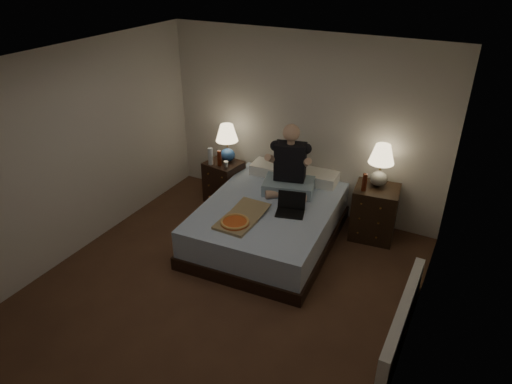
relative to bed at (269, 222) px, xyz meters
The scene contains 19 objects.
floor 1.24m from the bed, 91.28° to the right, with size 4.00×4.50×0.00m, color brown.
ceiling 2.55m from the bed, 91.28° to the right, with size 4.00×4.50×0.00m, color white.
wall_back 1.43m from the bed, 91.50° to the left, with size 4.00×2.50×0.00m, color beige.
wall_front 3.60m from the bed, 90.45° to the right, with size 4.00×2.50×0.00m, color beige.
wall_left 2.56m from the bed, 149.04° to the right, with size 4.50×2.50×0.00m, color beige.
wall_right 2.52m from the bed, 31.65° to the right, with size 4.50×2.50×0.00m, color beige.
bed is the anchor object (origin of this frame).
nightstand_left 1.22m from the bed, 150.22° to the left, with size 0.49×0.44×0.63m, color black.
nightstand_right 1.38m from the bed, 31.25° to the left, with size 0.55×0.50×0.72m, color black.
lamp_left 1.40m from the bed, 146.42° to the left, with size 0.32×0.32×0.56m, color navy, non-canonical shape.
lamp_right 1.58m from the bed, 34.40° to the left, with size 0.32×0.32×0.56m, color gray, non-canonical shape.
water_bottle 1.37m from the bed, 158.43° to the left, with size 0.07×0.07×0.25m, color silver.
soda_can 1.13m from the bed, 153.09° to the left, with size 0.07×0.07×0.10m, color beige.
beer_bottle_left 1.26m from the bed, 154.77° to the left, with size 0.06×0.06×0.23m, color #531B0B.
beer_bottle_right 1.31m from the bed, 28.99° to the left, with size 0.06×0.06×0.23m, color #511B0B.
person 0.85m from the bed, 80.54° to the left, with size 0.66×0.52×0.93m, color black, non-canonical shape.
laptop 0.51m from the bed, 15.41° to the right, with size 0.34×0.28×0.24m, color black, non-canonical shape.
pizza_box 0.72m from the bed, 102.19° to the right, with size 0.40×0.76×0.08m, color #9D885E, non-canonical shape.
radiator 2.10m from the bed, 24.84° to the right, with size 0.10×1.60×0.40m, color silver.
Camera 1 is at (2.23, -3.29, 3.44)m, focal length 32.00 mm.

